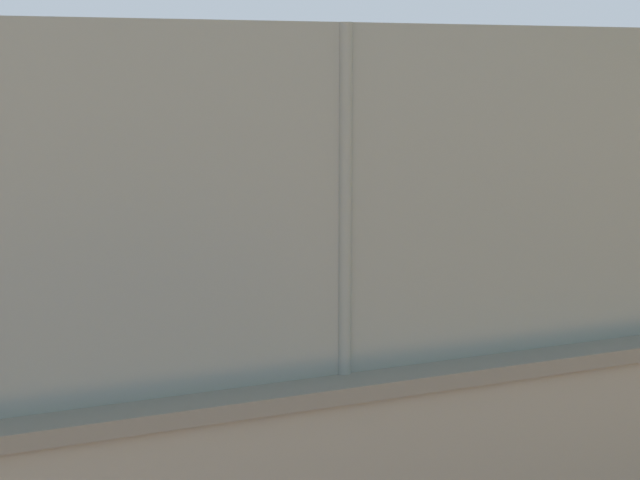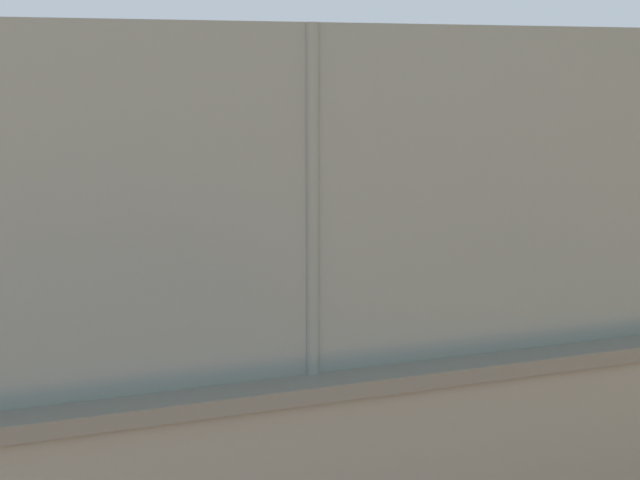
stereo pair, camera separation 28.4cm
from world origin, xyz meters
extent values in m
plane|color=#B27247|center=(0.00, 0.00, 0.00)|extent=(260.00, 260.00, 0.00)
cube|color=gray|center=(1.62, 11.45, 0.63)|extent=(24.11, 0.47, 1.25)
cube|color=slate|center=(1.62, 11.45, 1.29)|extent=(24.11, 0.53, 0.08)
cube|color=gray|center=(1.62, 11.45, 2.18)|extent=(23.63, 0.11, 1.68)
cylinder|color=gray|center=(3.30, 11.45, 2.18)|extent=(0.07, 0.07, 1.68)
cylinder|color=black|center=(0.52, 9.25, 0.37)|extent=(0.16, 0.16, 0.74)
cylinder|color=black|center=(0.51, 9.05, 0.37)|extent=(0.16, 0.16, 0.74)
cylinder|color=#429951|center=(0.52, 9.15, 1.02)|extent=(0.36, 0.36, 0.55)
cylinder|color=#936B4C|center=(0.49, 9.43, 1.13)|extent=(0.53, 0.13, 0.16)
cylinder|color=#936B4C|center=(0.20, 8.88, 1.13)|extent=(0.53, 0.13, 0.16)
sphere|color=#936B4C|center=(0.52, 9.15, 1.40)|extent=(0.21, 0.21, 0.21)
cylinder|color=white|center=(0.52, 9.15, 1.48)|extent=(0.23, 0.23, 0.05)
cylinder|color=black|center=(0.02, 8.89, 1.13)|extent=(0.30, 0.06, 0.04)
ellipsoid|color=#333338|center=(-0.20, 8.91, 1.13)|extent=(0.30, 0.05, 0.24)
cylinder|color=navy|center=(2.54, 0.43, 0.41)|extent=(0.17, 0.17, 0.82)
cylinder|color=navy|center=(2.74, 0.45, 0.41)|extent=(0.17, 0.17, 0.82)
cylinder|color=white|center=(2.64, 0.44, 1.12)|extent=(0.38, 0.38, 0.61)
cylinder|color=brown|center=(2.34, 0.35, 1.24)|extent=(0.16, 0.58, 0.17)
cylinder|color=brown|center=(2.98, 0.18, 1.24)|extent=(0.16, 0.58, 0.17)
sphere|color=brown|center=(2.64, 0.44, 1.54)|extent=(0.23, 0.23, 0.23)
cylinder|color=white|center=(2.64, 0.44, 1.64)|extent=(0.27, 0.27, 0.05)
cylinder|color=black|center=(3.01, 0.00, 1.24)|extent=(0.07, 0.30, 0.04)
ellipsoid|color=#333338|center=(3.04, -0.22, 1.24)|extent=(0.07, 0.30, 0.24)
cylinder|color=#B2B2B2|center=(0.31, -1.61, 0.36)|extent=(0.21, 0.21, 0.73)
cylinder|color=#B2B2B2|center=(0.19, -1.77, 0.36)|extent=(0.21, 0.21, 0.73)
cylinder|color=#D14C42|center=(0.25, -1.69, 0.99)|extent=(0.47, 0.47, 0.54)
cylinder|color=brown|center=(0.38, -1.43, 1.10)|extent=(0.47, 0.37, 0.16)
cylinder|color=brown|center=(-0.16, -1.74, 1.10)|extent=(0.47, 0.37, 0.16)
sphere|color=brown|center=(0.25, -1.69, 1.36)|extent=(0.21, 0.21, 0.21)
cylinder|color=white|center=(0.25, -1.69, 1.45)|extent=(0.30, 0.30, 0.05)
cylinder|color=black|center=(-0.30, -1.63, 1.10)|extent=(0.26, 0.21, 0.04)
ellipsoid|color=#333338|center=(-0.48, -1.51, 1.10)|extent=(0.26, 0.20, 0.24)
sphere|color=white|center=(2.65, 10.01, 0.08)|extent=(0.16, 0.16, 0.16)
camera|label=1|loc=(5.19, 15.65, 2.82)|focal=54.94mm
camera|label=2|loc=(4.93, 15.76, 2.82)|focal=54.94mm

